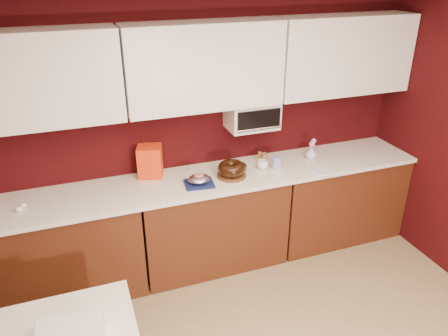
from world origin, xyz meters
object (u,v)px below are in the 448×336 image
bundt_cake (232,169)px  toaster_oven (252,115)px  foil_ham_nest (199,179)px  flower_vase (311,152)px  blue_jar (277,162)px  coffee_mug (263,164)px  pandoro_box (150,161)px

bundt_cake → toaster_oven: bearing=38.4°
foil_ham_nest → flower_vase: (1.17, 0.15, 0.01)m
foil_ham_nest → blue_jar: bearing=5.6°
coffee_mug → blue_jar: bearing=-11.7°
foil_ham_nest → pandoro_box: 0.48m
foil_ham_nest → flower_vase: bearing=7.3°
pandoro_box → blue_jar: size_ratio=2.61×
toaster_oven → blue_jar: bearing=-46.0°
coffee_mug → bundt_cake: bearing=-170.1°
blue_jar → flower_vase: (0.40, 0.08, 0.01)m
pandoro_box → coffee_mug: pandoro_box is taller
foil_ham_nest → blue_jar: (0.77, 0.08, -0.00)m
foil_ham_nest → coffee_mug: size_ratio=1.97×
bundt_cake → coffee_mug: (0.33, 0.06, -0.03)m
toaster_oven → bundt_cake: 0.53m
pandoro_box → coffee_mug: (0.99, -0.21, -0.09)m
flower_vase → coffee_mug: bearing=-174.9°
blue_jar → bundt_cake: bearing=-176.3°
pandoro_box → flower_vase: 1.53m
toaster_oven → coffee_mug: 0.46m
foil_ham_nest → blue_jar: 0.78m
toaster_oven → pandoro_box: (-0.94, 0.05, -0.33)m
pandoro_box → flower_vase: size_ratio=2.12×
pandoro_box → bundt_cake: bearing=-5.3°
coffee_mug → blue_jar: 0.14m
bundt_cake → pandoro_box: bearing=158.2°
coffee_mug → flower_vase: 0.54m
toaster_oven → coffee_mug: toaster_oven is taller
coffee_mug → flower_vase: (0.53, 0.05, 0.02)m
toaster_oven → pandoro_box: size_ratio=1.60×
bundt_cake → blue_jar: bearing=3.7°
coffee_mug → flower_vase: bearing=5.1°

